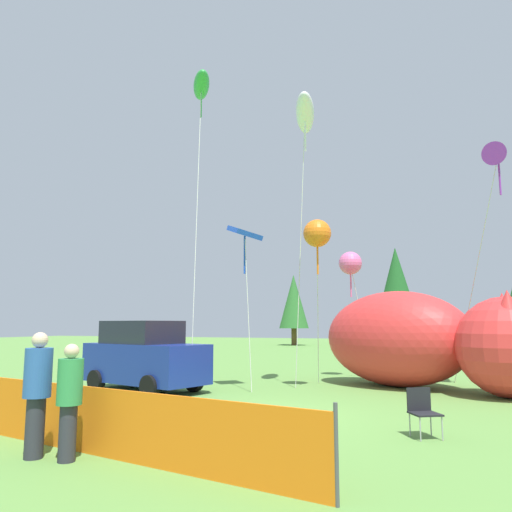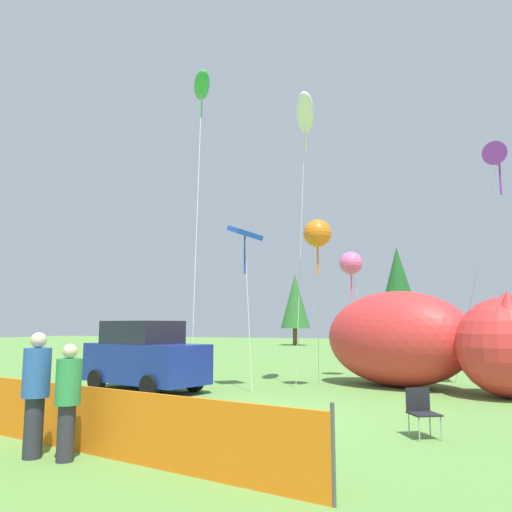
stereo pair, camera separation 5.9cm
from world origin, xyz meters
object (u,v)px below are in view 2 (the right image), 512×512
(spectator_in_blue_shirt, at_px, (68,396))
(kite_white_ghost, at_px, (305,114))
(inflatable_cat, at_px, (424,343))
(kite_blue_box, at_px, (245,235))
(spectator_in_white_shirt, at_px, (36,388))
(kite_purple_delta, at_px, (499,156))
(folding_chair, at_px, (421,409))
(kite_orange_flower, at_px, (317,234))
(parked_car, at_px, (145,356))
(kite_pink_octopus, at_px, (351,263))
(kite_green_fish, at_px, (202,87))

(spectator_in_blue_shirt, relative_size, kite_white_ghost, 0.18)
(kite_white_ghost, bearing_deg, inflatable_cat, 20.55)
(kite_white_ghost, bearing_deg, kite_blue_box, -151.98)
(kite_blue_box, distance_m, kite_white_ghost, 4.59)
(spectator_in_white_shirt, height_order, kite_purple_delta, kite_purple_delta)
(kite_blue_box, bearing_deg, spectator_in_white_shirt, -89.80)
(folding_chair, relative_size, kite_orange_flower, 0.16)
(parked_car, xyz_separation_m, kite_white_ghost, (4.52, 2.21, 7.90))
(spectator_in_blue_shirt, xyz_separation_m, kite_orange_flower, (1.55, 9.04, 3.89))
(kite_orange_flower, relative_size, kite_purple_delta, 0.68)
(inflatable_cat, relative_size, kite_white_ghost, 0.78)
(spectator_in_blue_shirt, bearing_deg, kite_orange_flower, 80.29)
(spectator_in_white_shirt, relative_size, kite_pink_octopus, 0.39)
(kite_orange_flower, height_order, kite_pink_octopus, kite_orange_flower)
(inflatable_cat, xyz_separation_m, spectator_in_white_shirt, (-5.11, -10.53, -0.40))
(kite_blue_box, xyz_separation_m, kite_pink_octopus, (2.49, 4.59, -0.49))
(parked_car, xyz_separation_m, kite_purple_delta, (10.37, 3.87, 6.26))
(spectator_in_blue_shirt, relative_size, kite_purple_delta, 0.22)
(spectator_in_white_shirt, height_order, kite_green_fish, kite_green_fish)
(spectator_in_white_shirt, bearing_deg, inflatable_cat, 64.13)
(kite_green_fish, bearing_deg, kite_white_ghost, -12.13)
(folding_chair, height_order, kite_orange_flower, kite_orange_flower)
(folding_chair, relative_size, kite_white_ghost, 0.09)
(kite_green_fish, distance_m, kite_white_ghost, 5.00)
(folding_chair, relative_size, spectator_in_blue_shirt, 0.50)
(kite_purple_delta, bearing_deg, kite_orange_flower, -161.20)
(parked_car, height_order, kite_white_ghost, kite_white_ghost)
(folding_chair, xyz_separation_m, inflatable_cat, (-0.26, 6.95, 0.92))
(parked_car, relative_size, inflatable_cat, 0.58)
(kite_purple_delta, bearing_deg, spectator_in_blue_shirt, -122.72)
(kite_blue_box, relative_size, kite_green_fish, 0.45)
(kite_orange_flower, bearing_deg, kite_purple_delta, 18.80)
(kite_orange_flower, relative_size, kite_white_ghost, 0.56)
(inflatable_cat, distance_m, spectator_in_blue_shirt, 11.44)
(kite_purple_delta, bearing_deg, parked_car, -159.52)
(kite_pink_octopus, bearing_deg, kite_green_fish, -152.09)
(kite_pink_octopus, bearing_deg, spectator_in_white_shirt, -100.78)
(inflatable_cat, xyz_separation_m, kite_blue_box, (-5.14, -2.20, 3.37))
(parked_car, relative_size, kite_pink_octopus, 0.90)
(spectator_in_blue_shirt, height_order, kite_white_ghost, kite_white_ghost)
(kite_green_fish, bearing_deg, kite_blue_box, -35.75)
(folding_chair, distance_m, inflatable_cat, 7.01)
(spectator_in_blue_shirt, xyz_separation_m, kite_blue_box, (-0.62, 8.29, 3.86))
(kite_green_fish, distance_m, kite_purple_delta, 10.96)
(kite_pink_octopus, relative_size, kite_white_ghost, 0.50)
(kite_green_fish, height_order, kite_white_ghost, kite_green_fish)
(inflatable_cat, relative_size, kite_purple_delta, 0.96)
(kite_green_fish, distance_m, kite_pink_octopus, 8.95)
(kite_purple_delta, bearing_deg, spectator_in_white_shirt, -124.77)
(inflatable_cat, relative_size, spectator_in_white_shirt, 4.00)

